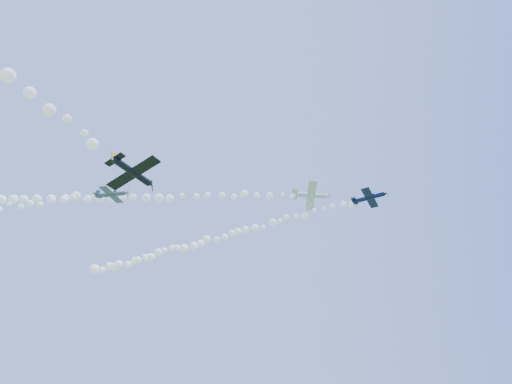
# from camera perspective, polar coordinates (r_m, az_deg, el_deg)

# --- Properties ---
(plane_white) EXTENTS (8.08, 8.28, 3.01)m
(plane_white) POSITION_cam_1_polar(r_m,az_deg,el_deg) (90.21, 7.34, -0.44)
(plane_white) COLOR silver
(smoke_trail_white) EXTENTS (86.64, 7.01, 3.32)m
(smoke_trail_white) POSITION_cam_1_polar(r_m,az_deg,el_deg) (95.96, -20.91, -0.69)
(smoke_trail_white) COLOR white
(plane_navy) EXTENTS (7.33, 7.77, 2.28)m
(plane_navy) POSITION_cam_1_polar(r_m,az_deg,el_deg) (88.29, 14.92, -0.71)
(plane_navy) COLOR #0C1337
(smoke_trail_navy) EXTENTS (66.08, 30.98, 2.93)m
(smoke_trail_navy) POSITION_cam_1_polar(r_m,az_deg,el_deg) (100.82, -6.47, -6.48)
(smoke_trail_navy) COLOR white
(plane_grey) EXTENTS (6.59, 6.90, 2.03)m
(plane_grey) POSITION_cam_1_polar(r_m,az_deg,el_deg) (81.97, -18.70, -0.30)
(plane_grey) COLOR #3E4C5B
(plane_black) EXTENTS (7.56, 7.26, 2.20)m
(plane_black) POSITION_cam_1_polar(r_m,az_deg,el_deg) (57.02, -16.07, 2.53)
(plane_black) COLOR black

